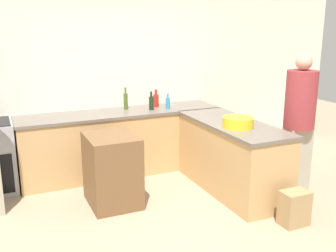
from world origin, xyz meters
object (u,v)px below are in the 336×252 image
Objects in this scene: olive_oil_bottle at (126,101)px; dish_soap_bottle at (168,103)px; wine_bottle_dark at (151,103)px; mixing_bowl at (238,122)px; hot_sauce_bottle at (156,100)px; island_table at (112,170)px; paper_bag at (294,208)px; person_at_peninsula at (299,120)px.

olive_oil_bottle is 0.61m from dish_soap_bottle.
mixing_bowl is at bearing -66.60° from wine_bottle_dark.
dish_soap_bottle reaches higher than mixing_bowl.
island_table is at bearing -133.56° from hot_sauce_bottle.
hot_sauce_bottle reaches higher than paper_bag.
person_at_peninsula reaches higher than paper_bag.
hot_sauce_bottle is 0.15× the size of person_at_peninsula.
wine_bottle_dark is at bearing 113.40° from mixing_bowl.
mixing_bowl is at bearing 169.64° from person_at_peninsula.
person_at_peninsula is 4.60× the size of paper_bag.
person_at_peninsula reaches higher than wine_bottle_dark.
olive_oil_bottle is at bearing 177.44° from hot_sauce_bottle.
mixing_bowl is 1.42× the size of hot_sauce_bottle.
wine_bottle_dark is 0.25m from dish_soap_bottle.
olive_oil_bottle is 1.43× the size of dish_soap_bottle.
wine_bottle_dark is (-0.14, -0.17, 0.00)m from hot_sauce_bottle.
hot_sauce_bottle reaches higher than mixing_bowl.
island_table is at bearing -134.22° from wine_bottle_dark.
mixing_bowl reaches higher than paper_bag.
mixing_bowl is 1.78m from olive_oil_bottle.
paper_bag is at bearing -38.92° from island_table.
hot_sauce_bottle is 0.68× the size of paper_bag.
olive_oil_bottle is (-0.47, 0.02, 0.02)m from hot_sauce_bottle.
olive_oil_bottle reaches higher than island_table.
dish_soap_bottle reaches higher than island_table.
island_table is 1.53m from dish_soap_bottle.
olive_oil_bottle is at bearing 63.37° from island_table.
olive_oil_bottle is (-0.91, 1.54, 0.07)m from mixing_bowl.
dish_soap_bottle is (0.58, -0.21, -0.04)m from olive_oil_bottle.
person_at_peninsula is (0.81, -0.15, -0.02)m from mixing_bowl.
mixing_bowl is at bearing -17.46° from island_table.
wine_bottle_dark is 2.47m from paper_bag.
dish_soap_bottle is at bearing -20.22° from olive_oil_bottle.
paper_bag is at bearing -78.08° from mixing_bowl.
island_table reaches higher than paper_bag.
paper_bag is (0.76, -2.20, -0.82)m from wine_bottle_dark.
paper_bag is (0.18, -0.86, -0.78)m from mixing_bowl.
olive_oil_bottle is 0.18× the size of person_at_peninsula.
hot_sauce_bottle is 0.97× the size of wine_bottle_dark.
wine_bottle_dark is 1.20× the size of dish_soap_bottle.
island_table is 0.48× the size of person_at_peninsula.
wine_bottle_dark is 2.04m from person_at_peninsula.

